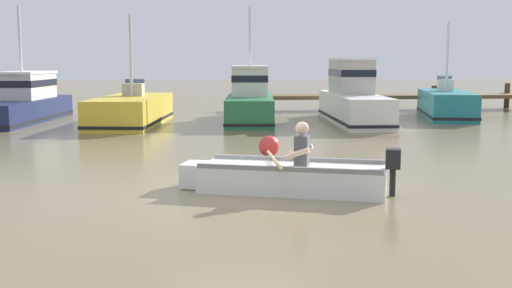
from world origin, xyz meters
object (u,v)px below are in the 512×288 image
at_px(moored_boat_white, 353,98).
at_px(rowboat_with_person, 289,177).
at_px(moored_boat_teal, 446,105).
at_px(moored_boat_navy, 23,103).
at_px(moored_boat_green, 250,100).
at_px(moored_boat_yellow, 131,111).
at_px(mooring_buoy, 269,146).

bearing_deg(moored_boat_white, rowboat_with_person, -109.06).
bearing_deg(moored_boat_white, moored_boat_teal, 17.72).
bearing_deg(rowboat_with_person, moored_boat_teal, 58.27).
xyz_separation_m(rowboat_with_person, moored_boat_teal, (8.01, 12.96, 0.24)).
bearing_deg(rowboat_with_person, moored_boat_navy, 120.69).
bearing_deg(moored_boat_green, moored_boat_white, -10.96).
xyz_separation_m(rowboat_with_person, moored_boat_navy, (-7.74, 13.05, 0.42)).
height_order(moored_boat_yellow, moored_boat_teal, moored_boat_yellow).
height_order(moored_boat_yellow, moored_boat_white, moored_boat_yellow).
relative_size(moored_boat_navy, moored_boat_green, 1.10).
distance_m(moored_boat_yellow, mooring_buoy, 8.62).
relative_size(moored_boat_yellow, moored_boat_teal, 1.10).
height_order(moored_boat_navy, moored_boat_white, moored_boat_navy).
bearing_deg(moored_boat_green, rowboat_with_person, -91.93).
relative_size(moored_boat_teal, mooring_buoy, 10.84).
distance_m(rowboat_with_person, moored_boat_navy, 15.18).
xyz_separation_m(moored_boat_navy, moored_boat_teal, (15.75, -0.09, -0.18)).
relative_size(moored_boat_navy, moored_boat_white, 1.02).
xyz_separation_m(moored_boat_white, mooring_buoy, (-3.92, -7.81, -0.60)).
bearing_deg(mooring_buoy, moored_boat_green, 87.98).
relative_size(moored_boat_white, mooring_buoy, 13.26).
xyz_separation_m(rowboat_with_person, moored_boat_green, (0.42, 12.39, 0.50)).
bearing_deg(moored_boat_teal, moored_boat_white, -162.28).
relative_size(moored_boat_navy, moored_boat_teal, 1.25).
xyz_separation_m(moored_boat_navy, moored_boat_white, (11.78, -1.36, 0.17)).
distance_m(moored_boat_navy, moored_boat_white, 11.86).
bearing_deg(moored_boat_yellow, moored_boat_green, 10.98).
bearing_deg(moored_boat_white, moored_boat_green, 169.04).
xyz_separation_m(moored_boat_green, mooring_buoy, (-0.30, -8.51, -0.51)).
distance_m(moored_boat_navy, moored_boat_green, 8.19).
height_order(moored_boat_navy, mooring_buoy, moored_boat_navy).
bearing_deg(moored_boat_teal, moored_boat_navy, 179.68).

